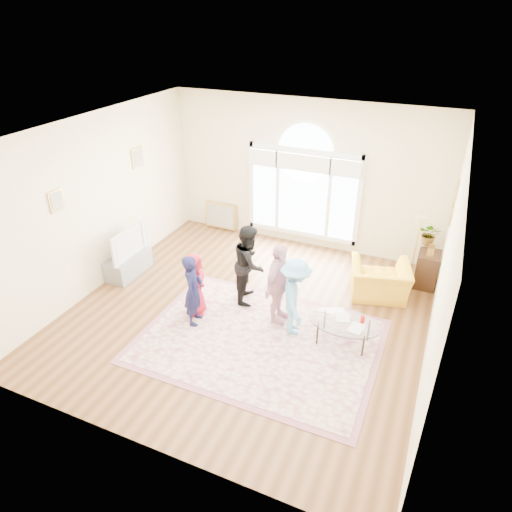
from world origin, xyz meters
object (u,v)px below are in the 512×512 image
at_px(tv_console, 129,264).
at_px(television, 125,242).
at_px(coffee_table, 344,323).
at_px(armchair, 380,281).
at_px(area_rug, 259,341).

distance_m(tv_console, television, 0.51).
height_order(coffee_table, armchair, armchair).
height_order(television, armchair, television).
bearing_deg(television, coffee_table, -4.99).
relative_size(television, armchair, 1.00).
height_order(area_rug, armchair, armchair).
distance_m(tv_console, coffee_table, 4.52).
distance_m(tv_console, armchair, 4.92).
bearing_deg(tv_console, armchair, 14.03).
relative_size(area_rug, armchair, 3.48).
height_order(tv_console, television, television).
distance_m(area_rug, coffee_table, 1.40).
bearing_deg(coffee_table, armchair, 80.18).
distance_m(television, armchair, 4.92).
xyz_separation_m(television, coffee_table, (4.49, -0.39, -0.32)).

